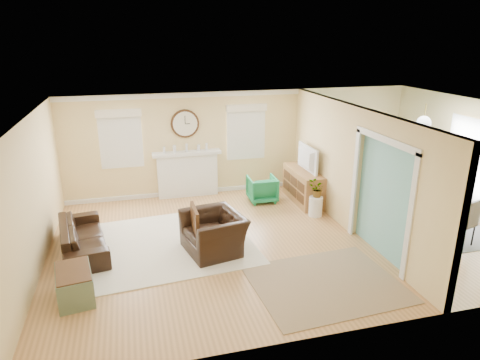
% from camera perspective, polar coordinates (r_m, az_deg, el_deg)
% --- Properties ---
extents(floor, '(9.00, 9.00, 0.00)m').
position_cam_1_polar(floor, '(8.83, 5.57, -7.58)').
color(floor, '#AB7946').
rests_on(floor, ground).
extents(wall_back, '(9.00, 0.02, 2.60)m').
position_cam_1_polar(wall_back, '(11.09, 0.48, 5.15)').
color(wall_back, '#E3C584').
rests_on(wall_back, ground).
extents(wall_front, '(9.00, 0.02, 2.60)m').
position_cam_1_polar(wall_front, '(5.84, 16.17, -8.50)').
color(wall_front, '#E3C584').
rests_on(wall_front, ground).
extents(wall_left, '(0.02, 6.00, 2.60)m').
position_cam_1_polar(wall_left, '(8.03, -25.90, -2.12)').
color(wall_left, '#E3C584').
rests_on(wall_left, ground).
extents(wall_right, '(0.02, 6.00, 2.60)m').
position_cam_1_polar(wall_right, '(10.73, 29.04, 2.30)').
color(wall_right, '#E3C584').
rests_on(wall_right, ground).
extents(ceiling, '(9.00, 6.00, 0.02)m').
position_cam_1_polar(ceiling, '(8.03, 6.16, 9.30)').
color(ceiling, white).
rests_on(ceiling, wall_back).
extents(partition, '(0.17, 6.00, 2.60)m').
position_cam_1_polar(partition, '(9.18, 14.14, 2.06)').
color(partition, '#E3C584').
rests_on(partition, ground).
extents(fireplace, '(1.70, 0.30, 1.17)m').
position_cam_1_polar(fireplace, '(10.88, -7.02, 0.90)').
color(fireplace, white).
rests_on(fireplace, ground).
extents(wall_clock, '(0.70, 0.07, 0.70)m').
position_cam_1_polar(wall_clock, '(10.65, -7.35, 7.47)').
color(wall_clock, '#4E301D').
rests_on(wall_clock, wall_back).
extents(window_left, '(1.05, 0.13, 1.42)m').
position_cam_1_polar(window_left, '(10.60, -15.66, 5.81)').
color(window_left, white).
rests_on(window_left, wall_back).
extents(window_right, '(1.05, 0.13, 1.42)m').
position_cam_1_polar(window_right, '(10.98, 0.80, 6.93)').
color(window_right, white).
rests_on(window_right, wall_back).
extents(french_doors, '(0.06, 1.70, 2.20)m').
position_cam_1_polar(french_doors, '(10.75, 28.70, 1.27)').
color(french_doors, white).
rests_on(french_doors, ground).
extents(pendant, '(0.30, 0.30, 0.55)m').
position_cam_1_polar(pendant, '(9.57, 23.28, 6.98)').
color(pendant, gold).
rests_on(pendant, ceiling).
extents(rug_cream, '(3.55, 3.15, 0.02)m').
position_cam_1_polar(rug_cream, '(8.63, -10.04, -8.40)').
color(rug_cream, silver).
rests_on(rug_cream, floor).
extents(rug_jute, '(2.48, 2.07, 0.01)m').
position_cam_1_polar(rug_jute, '(7.41, 11.35, -13.37)').
color(rug_jute, '#A18461').
rests_on(rug_jute, floor).
extents(rug_grey, '(2.26, 2.83, 0.01)m').
position_cam_1_polar(rug_grey, '(10.24, 22.95, -5.22)').
color(rug_grey, slate).
rests_on(rug_grey, floor).
extents(sofa, '(1.07, 2.06, 0.57)m').
position_cam_1_polar(sofa, '(8.66, -20.22, -7.16)').
color(sofa, black).
rests_on(sofa, floor).
extents(eames_chair, '(1.22, 1.33, 0.74)m').
position_cam_1_polar(eames_chair, '(8.13, -3.52, -7.04)').
color(eames_chair, black).
rests_on(eames_chair, floor).
extents(green_chair, '(0.69, 0.71, 0.63)m').
position_cam_1_polar(green_chair, '(10.55, 2.96, -1.19)').
color(green_chair, '#0F753D').
rests_on(green_chair, floor).
extents(trunk, '(0.64, 0.91, 0.49)m').
position_cam_1_polar(trunk, '(7.28, -21.18, -12.83)').
color(trunk, '#5F735B').
rests_on(trunk, floor).
extents(credenza, '(0.52, 1.52, 0.80)m').
position_cam_1_polar(credenza, '(10.60, 8.41, -0.77)').
color(credenza, '#A57038').
rests_on(credenza, floor).
extents(tv, '(0.15, 1.06, 0.61)m').
position_cam_1_polar(tv, '(10.38, 8.50, 2.88)').
color(tv, black).
rests_on(tv, credenza).
extents(garden_stool, '(0.31, 0.31, 0.45)m').
position_cam_1_polar(garden_stool, '(9.85, 10.05, -3.48)').
color(garden_stool, white).
rests_on(garden_stool, floor).
extents(potted_plant, '(0.35, 0.31, 0.39)m').
position_cam_1_polar(potted_plant, '(9.70, 10.19, -1.18)').
color(potted_plant, '#337F33').
rests_on(potted_plant, garden_stool).
extents(dining_table, '(1.15, 1.82, 0.60)m').
position_cam_1_polar(dining_table, '(10.13, 23.16, -3.68)').
color(dining_table, '#4E301D').
rests_on(dining_table, floor).
extents(dining_chair_n, '(0.50, 0.50, 0.98)m').
position_cam_1_polar(dining_chair_n, '(10.90, 19.43, -0.13)').
color(dining_chair_n, slate).
rests_on(dining_chair_n, floor).
extents(dining_chair_s, '(0.53, 0.53, 0.96)m').
position_cam_1_polar(dining_chair_s, '(9.30, 27.52, -4.51)').
color(dining_chair_s, slate).
rests_on(dining_chair_s, floor).
extents(dining_chair_w, '(0.50, 0.50, 0.99)m').
position_cam_1_polar(dining_chair_w, '(9.60, 19.79, -2.65)').
color(dining_chair_w, white).
rests_on(dining_chair_w, floor).
extents(dining_chair_e, '(0.52, 0.52, 0.99)m').
position_cam_1_polar(dining_chair_e, '(10.49, 26.47, -1.76)').
color(dining_chair_e, slate).
rests_on(dining_chair_e, floor).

